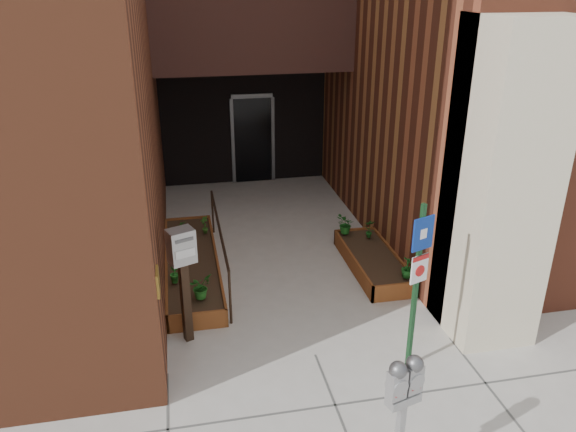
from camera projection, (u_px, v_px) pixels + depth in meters
ground at (315, 355)px, 7.72m from camera, size 80.00×80.00×0.00m
planter_left at (192, 266)px, 9.82m from camera, size 0.90×3.60×0.30m
planter_right at (373, 262)px, 9.94m from camera, size 0.80×2.20×0.30m
handrail at (219, 233)px, 9.62m from camera, size 0.04×3.34×0.90m
parking_meter at (404, 392)px, 5.21m from camera, size 0.38×0.22×1.62m
sign_post at (418, 272)px, 6.92m from camera, size 0.31×0.13×2.35m
payment_dropbox at (183, 262)px, 7.57m from camera, size 0.41×0.36×1.73m
shrub_left_a at (200, 287)px, 8.47m from camera, size 0.47×0.47×0.37m
shrub_left_b at (174, 273)px, 8.90m from camera, size 0.21×0.21×0.33m
shrub_left_c at (183, 229)px, 10.42m from camera, size 0.26×0.26×0.33m
shrub_left_d at (205, 225)px, 10.60m from camera, size 0.24×0.24×0.34m
shrub_right_a at (407, 267)px, 9.04m from camera, size 0.21×0.21×0.35m
shrub_right_b at (370, 228)px, 10.41m from camera, size 0.21×0.21×0.36m
shrub_right_c at (345, 225)px, 10.57m from camera, size 0.46×0.46×0.37m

